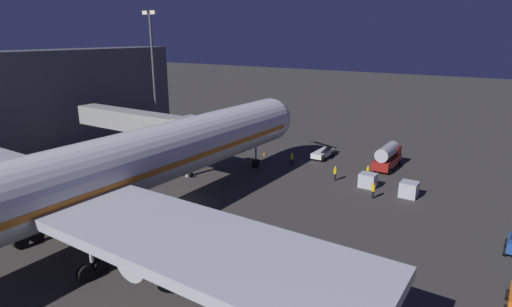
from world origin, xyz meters
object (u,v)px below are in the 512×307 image
Objects in this scene: baggage_container_mid_row at (368,180)px; ground_crew_by_belt_loader at (292,158)px; baggage_container_near_belt at (409,189)px; ground_crew_near_nose_gear at (373,190)px; traffic_cone_nose_port at (291,158)px; belt_loader at (323,152)px; ground_crew_under_port_wing at (335,173)px; traffic_cone_nose_starboard at (264,153)px; apron_floodlight_mast at (153,65)px; fuel_tanker at (388,156)px; airliner_at_gate at (34,195)px; jet_bridge at (147,123)px; ground_crew_marshaller_fwd at (368,171)px.

baggage_container_mid_row is 1.02× the size of ground_crew_by_belt_loader.
ground_crew_by_belt_loader is (15.66, -2.80, 0.15)m from baggage_container_near_belt.
traffic_cone_nose_port is (13.79, -7.36, -0.71)m from ground_crew_near_nose_gear.
ground_crew_by_belt_loader is at bearing 69.48° from belt_loader.
traffic_cone_nose_starboard is (12.65, -4.36, -0.70)m from ground_crew_under_port_wing.
belt_loader is (-30.81, -1.70, -10.79)m from apron_floodlight_mast.
ground_crew_by_belt_loader is 5.90m from traffic_cone_nose_starboard.
fuel_tanker reaches higher than baggage_container_mid_row.
airliner_at_gate is 40.14× the size of ground_crew_by_belt_loader.
baggage_container_mid_row is at bearing 165.34° from traffic_cone_nose_starboard.
ground_crew_under_port_wing is (-22.05, -8.51, -4.83)m from jet_bridge.
airliner_at_gate is 39.68× the size of ground_crew_under_port_wing.
belt_loader is 9.27m from ground_crew_under_port_wing.
apron_floodlight_mast reaches higher than fuel_tanker.
airliner_at_gate is 41.20× the size of ground_crew_marshaller_fwd.
ground_crew_near_nose_gear is 3.26× the size of traffic_cone_nose_starboard.
belt_loader is 4.24× the size of ground_crew_under_port_wing.
ground_crew_by_belt_loader is 3.19× the size of traffic_cone_nose_starboard.
ground_crew_near_nose_gear reaches higher than baggage_container_near_belt.
baggage_container_near_belt is 3.97m from ground_crew_near_nose_gear.
belt_loader reaches higher than fuel_tanker.
baggage_container_mid_row is 17.15m from traffic_cone_nose_starboard.
belt_loader is at bearing 3.34° from fuel_tanker.
apron_floodlight_mast is 11.52× the size of baggage_container_near_belt.
traffic_cone_nose_starboard is at bearing -86.29° from airliner_at_gate.
ground_crew_by_belt_loader reaches higher than traffic_cone_nose_starboard.
baggage_container_near_belt is at bearing 164.18° from traffic_cone_nose_port.
baggage_container_mid_row is (-25.98, -8.53, -5.01)m from jet_bridge.
ground_crew_marshaller_fwd is at bearing -177.87° from ground_crew_by_belt_loader.
ground_crew_by_belt_loader is (-14.92, -10.91, -4.84)m from jet_bridge.
traffic_cone_nose_port is at bearing -60.17° from ground_crew_by_belt_loader.
traffic_cone_nose_port is at bearing -93.71° from airliner_at_gate.
ground_crew_marshaller_fwd is at bearing 148.86° from belt_loader.
jet_bridge reaches higher than ground_crew_by_belt_loader.
jet_bridge is at bearing 33.04° from fuel_tanker.
fuel_tanker is 3.45× the size of ground_crew_by_belt_loader.
fuel_tanker reaches higher than baggage_container_near_belt.
apron_floodlight_mast is at bearing -4.03° from traffic_cone_nose_starboard.
jet_bridge is 12.28× the size of ground_crew_by_belt_loader.
jet_bridge is 27.80m from baggage_container_mid_row.
fuel_tanker is 9.93m from baggage_container_near_belt.
jet_bridge is 28.55m from ground_crew_near_nose_gear.
traffic_cone_nose_port is (12.18, -4.34, -0.52)m from baggage_container_mid_row.
traffic_cone_nose_starboard is (16.31, 3.86, -1.37)m from fuel_tanker.
jet_bridge is 16.87m from traffic_cone_nose_starboard.
baggage_container_near_belt is at bearing 169.87° from ground_crew_by_belt_loader.
baggage_container_near_belt is (-18.99, -29.18, -4.90)m from airliner_at_gate.
ground_crew_near_nose_gear is (-1.88, 11.21, -0.66)m from fuel_tanker.
baggage_container_mid_row is 3.27× the size of traffic_cone_nose_starboard.
fuel_tanker reaches higher than traffic_cone_nose_port.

